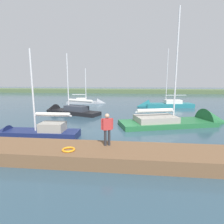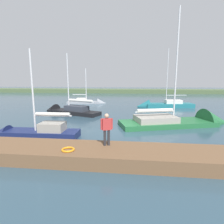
# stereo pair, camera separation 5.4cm
# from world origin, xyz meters

# --- Properties ---
(ground_plane) EXTENTS (200.00, 200.00, 0.00)m
(ground_plane) POSITION_xyz_m (0.00, 0.00, 0.00)
(ground_plane) COLOR #2D4756
(far_shoreline) EXTENTS (180.00, 8.00, 2.40)m
(far_shoreline) POSITION_xyz_m (0.00, -48.08, 0.00)
(far_shoreline) COLOR #4C603D
(far_shoreline) RESTS_ON ground_plane
(dock_pier) EXTENTS (20.93, 2.48, 0.68)m
(dock_pier) POSITION_xyz_m (0.00, 5.82, 0.34)
(dock_pier) COLOR brown
(dock_pier) RESTS_ON ground_plane
(life_ring_buoy) EXTENTS (0.66, 0.66, 0.10)m
(life_ring_buoy) POSITION_xyz_m (2.01, 6.31, 0.73)
(life_ring_buoy) COLOR orange
(life_ring_buoy) RESTS_ON dock_pier
(sailboat_outer_mooring) EXTENTS (6.80, 1.75, 7.04)m
(sailboat_outer_mooring) POSITION_xyz_m (6.31, 2.42, 0.17)
(sailboat_outer_mooring) COLOR navy
(sailboat_outer_mooring) RESTS_ON ground_plane
(sailboat_far_right) EXTENTS (11.07, 5.80, 11.71)m
(sailboat_far_right) POSITION_xyz_m (-6.51, -2.89, 0.15)
(sailboat_far_right) COLOR #236638
(sailboat_far_right) RESTS_ON ground_plane
(sailboat_mid_channel) EXTENTS (8.96, 3.29, 9.76)m
(sailboat_mid_channel) POSITION_xyz_m (-5.56, -14.21, 0.19)
(sailboat_mid_channel) COLOR #1E6B75
(sailboat_mid_channel) RESTS_ON ground_plane
(sailboat_near_dock) EXTENTS (8.40, 4.82, 8.24)m
(sailboat_near_dock) POSITION_xyz_m (7.28, -7.53, 0.24)
(sailboat_near_dock) COLOR black
(sailboat_near_dock) RESTS_ON ground_plane
(sailboat_inner_slip) EXTENTS (7.20, 2.77, 7.14)m
(sailboat_inner_slip) POSITION_xyz_m (6.59, -17.71, 0.12)
(sailboat_inner_slip) COLOR gray
(sailboat_inner_slip) RESTS_ON ground_plane
(person_on_dock) EXTENTS (0.62, 0.37, 1.74)m
(person_on_dock) POSITION_xyz_m (0.20, 5.37, 1.70)
(person_on_dock) COLOR #28282D
(person_on_dock) RESTS_ON dock_pier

